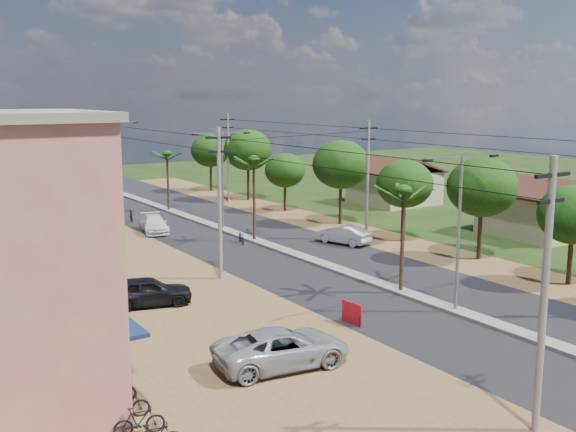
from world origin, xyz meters
name	(u,v)px	position (x,y,z in m)	size (l,w,h in m)	color
ground	(455,312)	(0.00, 0.00, 0.00)	(160.00, 160.00, 0.00)	black
road	(291,254)	(0.00, 15.00, 0.02)	(12.00, 110.00, 0.04)	black
median	(268,245)	(0.00, 18.00, 0.09)	(1.00, 90.00, 0.18)	#605E56
dirt_lot_west	(112,322)	(-15.00, 8.00, 0.02)	(18.00, 46.00, 0.04)	brown
dirt_shoulder_east	(385,240)	(8.50, 15.00, 0.01)	(5.00, 90.00, 0.03)	brown
house_east_near	(540,205)	(20.00, 10.00, 2.39)	(7.60, 7.50, 4.60)	tan
house_east_far	(394,180)	(21.00, 28.00, 2.39)	(7.60, 7.50, 4.60)	tan
tree_east_b	(573,215)	(9.30, 0.00, 4.11)	(4.00, 4.00, 5.83)	black
tree_east_c	(482,187)	(9.70, 7.00, 4.86)	(4.60, 4.60, 6.83)	black
tree_east_d	(405,184)	(9.40, 14.00, 4.34)	(4.20, 4.20, 6.13)	black
tree_east_e	(341,164)	(9.60, 22.00, 5.09)	(4.80, 4.80, 7.14)	black
tree_east_f	(285,170)	(9.20, 30.00, 3.89)	(3.80, 3.80, 5.52)	black
tree_east_g	(248,150)	(9.80, 38.00, 5.24)	(5.00, 5.00, 7.38)	black
tree_east_h	(210,151)	(9.50, 46.00, 4.64)	(4.40, 4.40, 6.52)	black
palm_median_near	(404,194)	(0.00, 4.00, 5.54)	(2.00, 2.00, 6.15)	black
palm_median_mid	(254,163)	(0.00, 20.00, 5.90)	(2.00, 2.00, 6.55)	black
palm_median_far	(167,156)	(0.00, 36.00, 5.26)	(2.00, 2.00, 5.85)	black
streetlight_near	(459,219)	(0.00, 0.00, 4.79)	(5.10, 0.18, 8.00)	gray
streetlight_mid	(222,172)	(0.00, 25.00, 4.79)	(5.10, 0.18, 8.00)	gray
streetlight_far	(117,151)	(0.00, 50.00, 4.79)	(5.10, 0.18, 8.00)	gray
utility_pole_w_a	(545,291)	(-7.00, -10.00, 4.76)	(1.60, 0.24, 9.00)	#605E56
utility_pole_w_b	(220,200)	(-7.00, 12.00, 4.76)	(1.60, 0.24, 9.00)	#605E56
utility_pole_w_c	(100,167)	(-7.00, 34.00, 4.76)	(1.60, 0.24, 9.00)	#605E56
utility_pole_w_d	(40,151)	(-7.00, 55.00, 4.76)	(1.60, 0.24, 9.00)	#605E56
utility_pole_e_b	(368,177)	(7.50, 16.00, 4.76)	(1.60, 0.24, 9.00)	#605E56
utility_pole_e_c	(228,156)	(7.50, 38.00, 4.76)	(1.60, 0.24, 9.00)	#605E56
car_silver_mid	(343,235)	(5.00, 15.62, 0.68)	(1.45, 4.15, 1.37)	#9C9FA3
car_white_far	(154,224)	(-5.00, 27.26, 0.66)	(1.86, 4.58, 1.33)	silver
car_parked_silver	(282,349)	(-11.04, -1.04, 0.77)	(2.57, 5.57, 1.55)	#9C9FA3
car_parked_dark	(148,292)	(-12.58, 9.44, 0.77)	(1.82, 4.53, 1.54)	black
moto_rider_west_a	(241,238)	(-1.23, 19.80, 0.47)	(0.62, 1.79, 0.94)	black
moto_rider_west_b	(131,216)	(-4.96, 32.54, 0.54)	(0.51, 1.81, 1.09)	black
roadside_sign	(352,314)	(-5.50, 1.44, 0.54)	(0.20, 1.32, 1.10)	maroon
parked_scooter_row	(95,373)	(-17.88, 1.33, 0.50)	(1.72, 12.49, 1.00)	black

